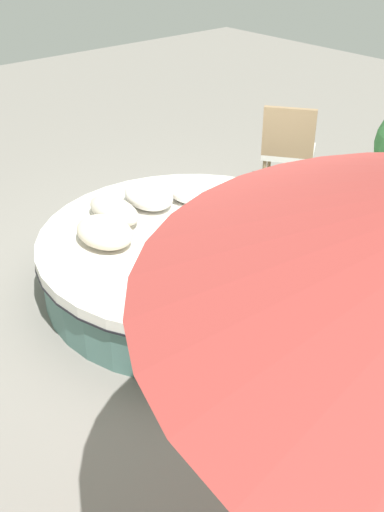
# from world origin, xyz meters

# --- Properties ---
(ground_plane) EXTENTS (16.00, 16.00, 0.00)m
(ground_plane) POSITION_xyz_m (0.00, 0.00, 0.00)
(ground_plane) COLOR gray
(round_bed) EXTENTS (2.44, 2.44, 0.47)m
(round_bed) POSITION_xyz_m (0.00, 0.00, 0.24)
(round_bed) COLOR #4C726B
(round_bed) RESTS_ON ground_plane
(throw_pillow_0) EXTENTS (0.42, 0.31, 0.19)m
(throw_pillow_0) POSITION_xyz_m (-0.51, 0.38, 0.56)
(throw_pillow_0) COLOR white
(throw_pillow_0) RESTS_ON round_bed
(throw_pillow_1) EXTENTS (0.49, 0.36, 0.21)m
(throw_pillow_1) POSITION_xyz_m (-0.63, 0.06, 0.57)
(throw_pillow_1) COLOR white
(throw_pillow_1) RESTS_ON round_bed
(throw_pillow_2) EXTENTS (0.56, 0.29, 0.18)m
(throw_pillow_2) POSITION_xyz_m (-0.61, -0.31, 0.56)
(throw_pillow_2) COLOR beige
(throw_pillow_2) RESTS_ON round_bed
(throw_pillow_3) EXTENTS (0.52, 0.38, 0.19)m
(throw_pillow_3) POSITION_xyz_m (-0.35, -0.58, 0.56)
(throw_pillow_3) COLOR beige
(throw_pillow_3) RESTS_ON round_bed
(patio_chair) EXTENTS (0.71, 0.71, 0.98)m
(patio_chair) POSITION_xyz_m (-0.68, 1.89, 0.56)
(patio_chair) COLOR #997A56
(patio_chair) RESTS_ON ground_plane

